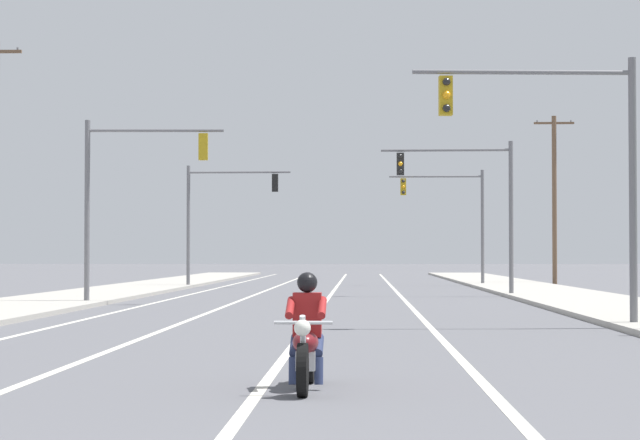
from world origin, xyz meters
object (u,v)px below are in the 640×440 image
(traffic_signal_mid_right, at_px, (473,193))
(traffic_signal_far_right, at_px, (455,209))
(utility_pole_right_far, at_px, (554,196))
(traffic_signal_near_left, at_px, (127,183))
(traffic_signal_near_right, at_px, (569,148))
(traffic_signal_mid_left, at_px, (218,206))
(motorcycle_with_rider, at_px, (306,342))

(traffic_signal_mid_right, distance_m, traffic_signal_far_right, 16.52)
(traffic_signal_mid_right, height_order, utility_pole_right_far, utility_pole_right_far)
(traffic_signal_mid_right, height_order, traffic_signal_far_right, same)
(traffic_signal_mid_right, bearing_deg, traffic_signal_near_left, -146.97)
(traffic_signal_near_left, bearing_deg, traffic_signal_near_right, -44.91)
(traffic_signal_mid_left, relative_size, utility_pole_right_far, 0.66)
(traffic_signal_near_right, height_order, traffic_signal_far_right, same)
(motorcycle_with_rider, bearing_deg, traffic_signal_near_left, 105.94)
(utility_pole_right_far, bearing_deg, traffic_signal_far_right, -151.83)
(motorcycle_with_rider, distance_m, traffic_signal_mid_right, 33.79)
(traffic_signal_mid_right, bearing_deg, traffic_signal_mid_left, 132.44)
(traffic_signal_mid_right, distance_m, utility_pole_right_far, 20.62)
(motorcycle_with_rider, relative_size, traffic_signal_mid_left, 0.35)
(utility_pole_right_far, bearing_deg, traffic_signal_near_right, -98.60)
(traffic_signal_mid_right, relative_size, traffic_signal_far_right, 1.00)
(motorcycle_with_rider, xyz_separation_m, traffic_signal_near_right, (5.44, 12.59, 3.53))
(motorcycle_with_rider, xyz_separation_m, traffic_signal_far_right, (5.74, 49.71, 3.52))
(traffic_signal_near_left, height_order, traffic_signal_mid_right, same)
(traffic_signal_far_right, bearing_deg, traffic_signal_near_right, -90.47)
(motorcycle_with_rider, relative_size, utility_pole_right_far, 0.23)
(motorcycle_with_rider, distance_m, traffic_signal_near_left, 26.42)
(traffic_signal_near_right, height_order, traffic_signal_near_left, same)
(motorcycle_with_rider, height_order, utility_pole_right_far, utility_pole_right_far)
(traffic_signal_far_right, bearing_deg, utility_pole_right_far, 28.17)
(motorcycle_with_rider, relative_size, traffic_signal_mid_right, 0.35)
(traffic_signal_near_right, bearing_deg, motorcycle_with_rider, -113.35)
(traffic_signal_near_right, xyz_separation_m, traffic_signal_near_left, (-12.63, 12.59, -0.03))
(traffic_signal_near_right, bearing_deg, utility_pole_right_far, 81.40)
(traffic_signal_near_right, xyz_separation_m, traffic_signal_mid_right, (-0.29, 20.61, 0.01))
(utility_pole_right_far, bearing_deg, traffic_signal_near_left, -124.10)
(traffic_signal_far_right, xyz_separation_m, utility_pole_right_far, (5.77, 3.09, 0.83))
(traffic_signal_near_right, relative_size, utility_pole_right_far, 0.66)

